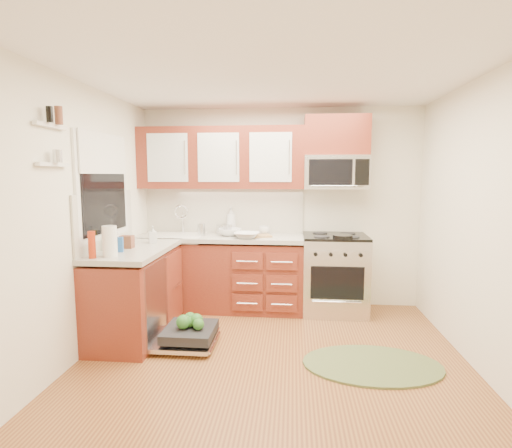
# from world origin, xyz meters

# --- Properties ---
(floor) EXTENTS (3.50, 3.50, 0.00)m
(floor) POSITION_xyz_m (0.00, 0.00, 0.00)
(floor) COLOR brown
(floor) RESTS_ON ground
(ceiling) EXTENTS (3.50, 3.50, 0.00)m
(ceiling) POSITION_xyz_m (0.00, 0.00, 2.50)
(ceiling) COLOR white
(ceiling) RESTS_ON ground
(wall_back) EXTENTS (3.50, 0.04, 2.50)m
(wall_back) POSITION_xyz_m (0.00, 1.75, 1.25)
(wall_back) COLOR silver
(wall_back) RESTS_ON ground
(wall_front) EXTENTS (3.50, 0.04, 2.50)m
(wall_front) POSITION_xyz_m (0.00, -1.75, 1.25)
(wall_front) COLOR silver
(wall_front) RESTS_ON ground
(wall_left) EXTENTS (0.04, 3.50, 2.50)m
(wall_left) POSITION_xyz_m (-1.75, 0.00, 1.25)
(wall_left) COLOR silver
(wall_left) RESTS_ON ground
(wall_right) EXTENTS (0.04, 3.50, 2.50)m
(wall_right) POSITION_xyz_m (1.75, 0.00, 1.25)
(wall_right) COLOR silver
(wall_right) RESTS_ON ground
(base_cabinet_back) EXTENTS (2.05, 0.60, 0.85)m
(base_cabinet_back) POSITION_xyz_m (-0.73, 1.45, 0.42)
(base_cabinet_back) COLOR maroon
(base_cabinet_back) RESTS_ON ground
(base_cabinet_left) EXTENTS (0.60, 1.25, 0.85)m
(base_cabinet_left) POSITION_xyz_m (-1.45, 0.52, 0.42)
(base_cabinet_left) COLOR maroon
(base_cabinet_left) RESTS_ON ground
(countertop_back) EXTENTS (2.07, 0.64, 0.05)m
(countertop_back) POSITION_xyz_m (-0.72, 1.44, 0.90)
(countertop_back) COLOR #AFAAA0
(countertop_back) RESTS_ON base_cabinet_back
(countertop_left) EXTENTS (0.64, 1.27, 0.05)m
(countertop_left) POSITION_xyz_m (-1.44, 0.53, 0.90)
(countertop_left) COLOR #AFAAA0
(countertop_left) RESTS_ON base_cabinet_left
(backsplash_back) EXTENTS (2.05, 0.02, 0.57)m
(backsplash_back) POSITION_xyz_m (-0.73, 1.74, 1.21)
(backsplash_back) COLOR beige
(backsplash_back) RESTS_ON ground
(backsplash_left) EXTENTS (0.02, 1.25, 0.57)m
(backsplash_left) POSITION_xyz_m (-1.74, 0.52, 1.21)
(backsplash_left) COLOR beige
(backsplash_left) RESTS_ON ground
(upper_cabinets) EXTENTS (2.05, 0.35, 0.75)m
(upper_cabinets) POSITION_xyz_m (-0.73, 1.57, 1.88)
(upper_cabinets) COLOR maroon
(upper_cabinets) RESTS_ON ground
(cabinet_over_mw) EXTENTS (0.76, 0.35, 0.47)m
(cabinet_over_mw) POSITION_xyz_m (0.68, 1.57, 2.13)
(cabinet_over_mw) COLOR maroon
(cabinet_over_mw) RESTS_ON ground
(range) EXTENTS (0.76, 0.64, 0.95)m
(range) POSITION_xyz_m (0.68, 1.43, 0.47)
(range) COLOR silver
(range) RESTS_ON ground
(microwave) EXTENTS (0.76, 0.38, 0.40)m
(microwave) POSITION_xyz_m (0.68, 1.55, 1.70)
(microwave) COLOR silver
(microwave) RESTS_ON ground
(sink) EXTENTS (0.62, 0.50, 0.26)m
(sink) POSITION_xyz_m (-1.25, 1.42, 0.80)
(sink) COLOR white
(sink) RESTS_ON ground
(dishwasher) EXTENTS (0.70, 0.60, 0.20)m
(dishwasher) POSITION_xyz_m (-0.86, 0.30, 0.10)
(dishwasher) COLOR silver
(dishwasher) RESTS_ON ground
(window) EXTENTS (0.03, 1.05, 1.05)m
(window) POSITION_xyz_m (-1.74, 0.50, 1.55)
(window) COLOR white
(window) RESTS_ON ground
(window_blind) EXTENTS (0.02, 0.96, 0.40)m
(window_blind) POSITION_xyz_m (-1.71, 0.50, 1.88)
(window_blind) COLOR white
(window_blind) RESTS_ON ground
(shelf_upper) EXTENTS (0.04, 0.40, 0.03)m
(shelf_upper) POSITION_xyz_m (-1.72, -0.35, 2.05)
(shelf_upper) COLOR white
(shelf_upper) RESTS_ON ground
(shelf_lower) EXTENTS (0.04, 0.40, 0.03)m
(shelf_lower) POSITION_xyz_m (-1.72, -0.35, 1.75)
(shelf_lower) COLOR white
(shelf_lower) RESTS_ON ground
(rug) EXTENTS (1.41, 1.16, 0.02)m
(rug) POSITION_xyz_m (0.88, 0.04, 0.01)
(rug) COLOR #556137
(rug) RESTS_ON ground
(skillet) EXTENTS (0.25, 0.25, 0.04)m
(skillet) POSITION_xyz_m (0.74, 1.18, 0.97)
(skillet) COLOR black
(skillet) RESTS_ON range
(stock_pot) EXTENTS (0.24, 0.24, 0.12)m
(stock_pot) POSITION_xyz_m (-0.70, 1.58, 0.98)
(stock_pot) COLOR silver
(stock_pot) RESTS_ON countertop_back
(cutting_board) EXTENTS (0.35, 0.29, 0.02)m
(cutting_board) POSITION_xyz_m (-0.25, 1.38, 0.94)
(cutting_board) COLOR #AA864D
(cutting_board) RESTS_ON countertop_back
(canister) EXTENTS (0.11, 0.11, 0.15)m
(canister) POSITION_xyz_m (-0.95, 1.40, 1.00)
(canister) COLOR silver
(canister) RESTS_ON countertop_back
(paper_towel_roll) EXTENTS (0.17, 0.17, 0.28)m
(paper_towel_roll) POSITION_xyz_m (-1.49, 0.08, 1.07)
(paper_towel_roll) COLOR white
(paper_towel_roll) RESTS_ON countertop_left
(mustard_bottle) EXTENTS (0.06, 0.06, 0.19)m
(mustard_bottle) POSITION_xyz_m (-1.62, 0.41, 1.02)
(mustard_bottle) COLOR yellow
(mustard_bottle) RESTS_ON countertop_left
(red_bottle) EXTENTS (0.09, 0.09, 0.24)m
(red_bottle) POSITION_xyz_m (-1.62, 0.00, 1.05)
(red_bottle) COLOR #AD2B0E
(red_bottle) RESTS_ON countertop_left
(wooden_box) EXTENTS (0.13, 0.09, 0.13)m
(wooden_box) POSITION_xyz_m (-1.52, 0.51, 0.99)
(wooden_box) COLOR brown
(wooden_box) RESTS_ON countertop_left
(blue_carton) EXTENTS (0.10, 0.07, 0.15)m
(blue_carton) POSITION_xyz_m (-1.51, 0.30, 1.00)
(blue_carton) COLOR #2459A9
(blue_carton) RESTS_ON countertop_left
(bowl_a) EXTENTS (0.33, 0.33, 0.07)m
(bowl_a) POSITION_xyz_m (-0.37, 1.25, 0.96)
(bowl_a) COLOR #999999
(bowl_a) RESTS_ON countertop_back
(bowl_b) EXTENTS (0.29, 0.29, 0.09)m
(bowl_b) POSITION_xyz_m (-0.60, 1.44, 0.97)
(bowl_b) COLOR #999999
(bowl_b) RESTS_ON countertop_back
(cup) EXTENTS (0.17, 0.17, 0.11)m
(cup) POSITION_xyz_m (-0.19, 1.56, 0.98)
(cup) COLOR #999999
(cup) RESTS_ON countertop_back
(soap_bottle_a) EXTENTS (0.15, 0.15, 0.33)m
(soap_bottle_a) POSITION_xyz_m (-0.62, 1.68, 1.09)
(soap_bottle_a) COLOR #999999
(soap_bottle_a) RESTS_ON countertop_back
(soap_bottle_b) EXTENTS (0.11, 0.11, 0.19)m
(soap_bottle_b) POSITION_xyz_m (-1.36, 0.84, 1.02)
(soap_bottle_b) COLOR #999999
(soap_bottle_b) RESTS_ON countertop_left
(soap_bottle_c) EXTENTS (0.17, 0.17, 0.19)m
(soap_bottle_c) POSITION_xyz_m (-1.62, 0.50, 1.02)
(soap_bottle_c) COLOR #999999
(soap_bottle_c) RESTS_ON countertop_left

